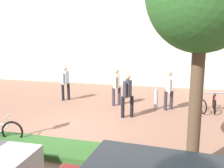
{
  "coord_description": "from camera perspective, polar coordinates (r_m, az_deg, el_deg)",
  "views": [
    {
      "loc": [
        3.25,
        -7.26,
        2.99
      ],
      "look_at": [
        0.76,
        1.83,
        1.28
      ],
      "focal_mm": 38.21,
      "sensor_mm": 36.0,
      "label": 1
    }
  ],
  "objects": [
    {
      "name": "ground_plane",
      "position": [
        8.5,
        -8.39,
        -10.46
      ],
      "size": [
        60.0,
        60.0,
        0.0
      ],
      "primitive_type": "plane",
      "color": "#936651"
    },
    {
      "name": "bollard_steel",
      "position": [
        10.72,
        10.48,
        -3.61
      ],
      "size": [
        0.16,
        0.16,
        0.9
      ],
      "primitive_type": "cylinder",
      "color": "#ADADB2",
      "rests_on": "ground"
    },
    {
      "name": "person_suited_navy",
      "position": [
        9.32,
        3.71,
        -2.19
      ],
      "size": [
        0.47,
        0.61,
        1.72
      ],
      "color": "black",
      "rests_on": "ground"
    },
    {
      "name": "planter_strip",
      "position": [
        6.72,
        -9.2,
        -15.55
      ],
      "size": [
        7.0,
        1.1,
        0.16
      ],
      "primitive_type": "cube",
      "color": "#336028",
      "rests_on": "ground"
    },
    {
      "name": "bike_rack_cluster",
      "position": [
        11.21,
        23.23,
        -4.22
      ],
      "size": [
        2.09,
        1.76,
        0.83
      ],
      "color": "#99999E",
      "rests_on": "ground"
    },
    {
      "name": "person_casual_tan",
      "position": [
        11.06,
        1.05,
        -0.19
      ],
      "size": [
        0.37,
        0.61,
        1.72
      ],
      "color": "#383342",
      "rests_on": "ground"
    },
    {
      "name": "building_facade",
      "position": [
        16.69,
        4.14,
        17.16
      ],
      "size": [
        28.0,
        1.2,
        10.0
      ],
      "primitive_type": "cube",
      "color": "beige",
      "rests_on": "ground"
    },
    {
      "name": "person_shirt_blue",
      "position": [
        10.65,
        13.49,
        -0.88
      ],
      "size": [
        0.38,
        0.61,
        1.72
      ],
      "color": "#2D2D38",
      "rests_on": "ground"
    },
    {
      "name": "person_shirt_white",
      "position": [
        12.31,
        -11.1,
        0.69
      ],
      "size": [
        0.36,
        0.61,
        1.72
      ],
      "color": "black",
      "rests_on": "ground"
    }
  ]
}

